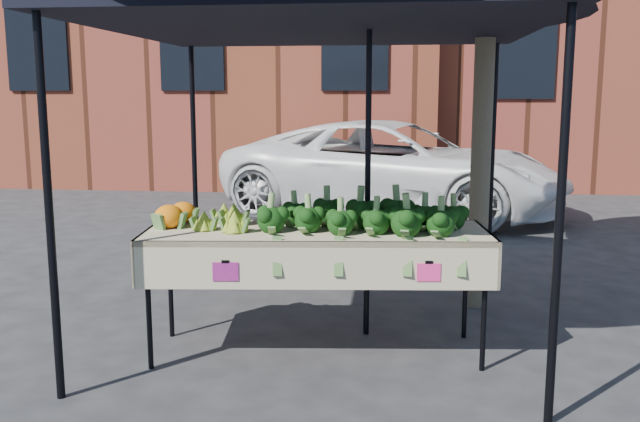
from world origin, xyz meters
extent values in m
plane|color=#252527|center=(0.00, 0.00, 0.00)|extent=(90.00, 90.00, 0.00)
cube|color=beige|center=(-0.22, 0.01, 0.45)|extent=(2.47, 1.04, 0.90)
cube|color=#F22D8C|center=(-0.80, -0.39, 0.70)|extent=(0.17, 0.01, 0.12)
cube|color=#EF2D81|center=(0.52, -0.39, 0.70)|extent=(0.17, 0.01, 0.12)
ellipsoid|color=black|center=(0.11, 0.04, 1.03)|extent=(1.47, 0.57, 0.26)
ellipsoid|color=#93A52D|center=(-0.88, 0.05, 1.00)|extent=(0.43, 0.57, 0.20)
ellipsoid|color=orange|center=(-1.25, 0.08, 0.99)|extent=(0.23, 0.43, 0.18)
imported|color=white|center=(0.27, 5.91, 2.60)|extent=(2.07, 2.71, 5.19)
camera|label=1|loc=(0.36, -4.73, 1.84)|focal=38.99mm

